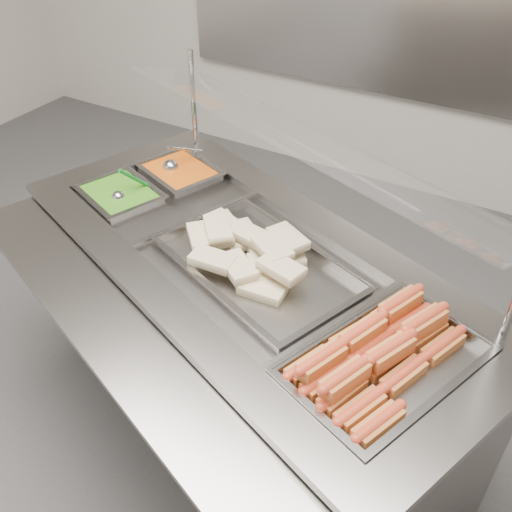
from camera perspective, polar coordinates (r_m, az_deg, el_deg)
The scene contains 12 objects.
ground at distance 2.16m, azimuth -8.72°, elevation -23.74°, with size 6.00×6.00×0.00m, color #4E4D50.
steam_counter at distance 2.04m, azimuth -0.81°, elevation -8.88°, with size 1.85×1.30×0.81m.
tray_rail at distance 1.63m, azimuth -13.79°, elevation -7.29°, with size 1.59×0.86×0.05m.
sneeze_guard at distance 1.71m, azimuth 4.25°, elevation 11.50°, with size 1.48×0.77×0.40m.
pan_hotdogs at distance 1.51m, azimuth 12.70°, elevation -11.07°, with size 0.46×0.57×0.09m.
pan_wraps at distance 1.75m, azimuth 0.19°, elevation -1.28°, with size 0.70×0.55×0.06m.
pan_beans at distance 2.26m, azimuth -7.55°, elevation 7.70°, with size 0.33×0.30×0.09m.
pan_peas at distance 2.15m, azimuth -13.38°, elevation 5.37°, with size 0.33×0.30×0.09m.
hotdogs_in_buns at distance 1.49m, azimuth 11.98°, elevation -9.60°, with size 0.36×0.52×0.11m.
tortilla_wraps at distance 1.79m, azimuth -1.26°, elevation 1.06°, with size 0.46×0.34×0.09m.
ladle at distance 2.26m, azimuth -8.42°, elevation 8.87°, with size 0.09×0.17×0.12m.
serving_spoon at distance 2.11m, azimuth -13.31°, elevation 6.06°, with size 0.08×0.15×0.13m.
Camera 1 is at (0.77, -0.73, 1.89)m, focal length 40.00 mm.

